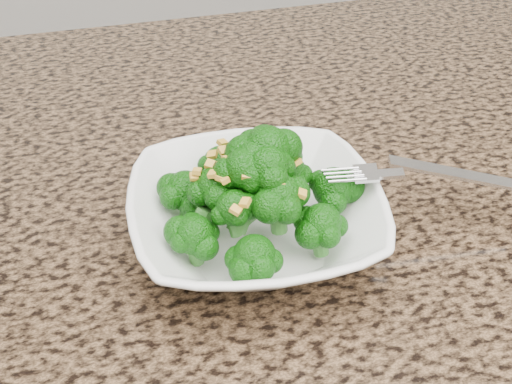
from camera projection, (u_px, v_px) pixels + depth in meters
name	position (u px, v px, depth m)	size (l,w,h in m)	color
granite_counter	(260.00, 276.00, 0.52)	(1.64, 1.04, 0.03)	brown
bowl	(256.00, 217.00, 0.51)	(0.20, 0.20, 0.05)	white
broccoli_pile	(256.00, 159.00, 0.48)	(0.18, 0.18, 0.06)	#11590A
garlic_topping	(256.00, 118.00, 0.46)	(0.11, 0.11, 0.01)	yellow
fork	(394.00, 173.00, 0.51)	(0.19, 0.03, 0.01)	silver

